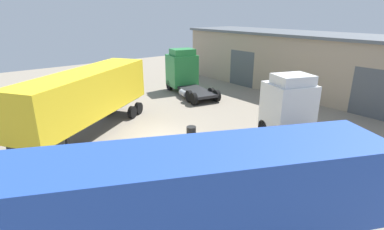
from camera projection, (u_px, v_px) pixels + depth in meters
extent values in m
plane|color=gray|center=(162.00, 137.00, 18.72)|extent=(60.00, 60.00, 0.00)
cube|color=tan|center=(316.00, 66.00, 27.89)|extent=(29.19, 6.35, 5.29)
cube|color=#565B60|center=(321.00, 35.00, 26.98)|extent=(29.69, 6.85, 0.25)
cube|color=#4C5156|center=(242.00, 69.00, 31.09)|extent=(3.20, 0.08, 3.60)
cube|color=#4C5156|center=(374.00, 94.00, 21.57)|extent=(3.20, 0.08, 3.60)
cube|color=silver|center=(288.00, 107.00, 18.01)|extent=(3.13, 3.19, 2.90)
cube|color=silver|center=(293.00, 80.00, 17.26)|extent=(2.32, 2.56, 0.60)
cube|color=black|center=(278.00, 93.00, 18.87)|extent=(0.82, 1.99, 1.04)
cube|color=#232326|center=(321.00, 149.00, 15.59)|extent=(4.41, 3.28, 0.24)
cylinder|color=#B2B2B7|center=(297.00, 150.00, 15.90)|extent=(1.23, 0.92, 0.56)
cylinder|color=black|center=(264.00, 128.00, 18.72)|extent=(1.11, 0.66, 1.08)
cylinder|color=black|center=(295.00, 124.00, 19.34)|extent=(1.11, 0.66, 1.08)
cylinder|color=black|center=(310.00, 159.00, 14.80)|extent=(1.11, 0.66, 1.08)
cylinder|color=black|center=(346.00, 153.00, 15.42)|extent=(1.11, 0.66, 1.08)
cylinder|color=black|center=(322.00, 168.00, 13.99)|extent=(1.11, 0.66, 1.08)
cylinder|color=black|center=(360.00, 161.00, 14.61)|extent=(1.11, 0.66, 1.08)
cube|color=yellow|center=(86.00, 93.00, 18.33)|extent=(8.02, 10.14, 2.70)
cube|color=#232326|center=(89.00, 116.00, 18.81)|extent=(7.40, 9.72, 0.24)
cube|color=#232326|center=(68.00, 147.00, 16.03)|extent=(0.22, 0.22, 1.11)
cube|color=#232326|center=(44.00, 144.00, 16.48)|extent=(0.22, 0.22, 1.11)
cylinder|color=black|center=(132.00, 112.00, 21.90)|extent=(0.76, 0.92, 0.91)
cylinder|color=black|center=(106.00, 109.00, 22.52)|extent=(0.76, 0.92, 0.91)
cylinder|color=black|center=(139.00, 108.00, 22.80)|extent=(0.76, 0.92, 0.91)
cylinder|color=black|center=(113.00, 106.00, 23.42)|extent=(0.76, 0.92, 0.91)
cube|color=#28843D|center=(182.00, 70.00, 29.11)|extent=(2.89, 2.96, 2.97)
cube|color=#28843D|center=(182.00, 52.00, 28.36)|extent=(2.10, 2.41, 0.60)
cube|color=black|center=(177.00, 62.00, 29.91)|extent=(0.53, 2.07, 1.07)
cube|color=#232326|center=(197.00, 92.00, 26.75)|extent=(4.55, 2.87, 0.24)
cylinder|color=#B2B2B7|center=(184.00, 93.00, 26.91)|extent=(1.20, 0.79, 0.56)
cylinder|color=black|center=(169.00, 85.00, 29.66)|extent=(1.08, 0.52, 1.04)
cylinder|color=black|center=(189.00, 83.00, 30.57)|extent=(1.08, 0.52, 1.04)
cylinder|color=black|center=(189.00, 96.00, 25.74)|extent=(1.08, 0.52, 1.04)
cylinder|color=black|center=(212.00, 93.00, 26.64)|extent=(1.08, 0.52, 1.04)
cylinder|color=black|center=(194.00, 99.00, 24.97)|extent=(1.08, 0.52, 1.04)
cylinder|color=black|center=(217.00, 96.00, 25.88)|extent=(1.08, 0.52, 1.04)
cube|color=#2347A3|center=(199.00, 191.00, 8.56)|extent=(7.10, 11.22, 2.53)
cube|color=#232326|center=(198.00, 230.00, 9.01)|extent=(6.43, 10.90, 0.24)
cylinder|color=black|center=(291.00, 210.00, 11.06)|extent=(0.71, 1.04, 1.01)
cylinder|color=black|center=(315.00, 207.00, 11.27)|extent=(0.71, 1.04, 1.01)
cone|color=#565147|center=(99.00, 94.00, 26.23)|extent=(3.06, 3.06, 1.11)
cylinder|color=black|center=(191.00, 134.00, 18.15)|extent=(0.58, 0.58, 0.88)
cube|color=black|center=(227.00, 156.00, 16.22)|extent=(0.40, 0.40, 0.04)
cone|color=orange|center=(227.00, 152.00, 16.14)|extent=(0.36, 0.36, 0.55)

